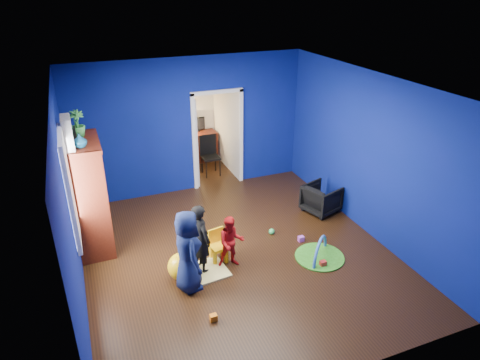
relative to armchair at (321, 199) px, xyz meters
name	(u,v)px	position (x,y,z in m)	size (l,w,h in m)	color
floor	(238,254)	(-2.10, -0.77, -0.29)	(5.00, 5.50, 0.01)	black
ceiling	(237,86)	(-2.10, -0.77, 2.61)	(5.00, 5.50, 0.01)	white
wall_back	(190,126)	(-2.10, 1.98, 1.16)	(5.00, 0.02, 2.90)	navy
wall_front	(334,282)	(-2.10, -3.52, 1.16)	(5.00, 0.02, 2.90)	navy
wall_left	(69,206)	(-4.60, -0.77, 1.16)	(0.02, 5.50, 2.90)	navy
wall_right	(369,156)	(0.40, -0.77, 1.16)	(0.02, 5.50, 2.90)	navy
alcove	(205,121)	(-1.50, 2.86, 0.96)	(1.00, 1.75, 2.50)	silver
armchair	(321,199)	(0.00, 0.00, 0.00)	(0.62, 0.64, 0.58)	black
child_black	(200,239)	(-2.80, -0.95, 0.30)	(0.43, 0.28, 1.18)	black
child_navy	(187,251)	(-3.10, -1.30, 0.36)	(0.64, 0.41, 1.30)	#10113C
toddler_red	(231,242)	(-2.31, -1.01, 0.16)	(0.43, 0.34, 0.89)	red
vase	(80,141)	(-4.32, 0.11, 1.78)	(0.21, 0.21, 0.21)	#0C5164
potted_plant	(77,124)	(-4.32, 0.63, 1.89)	(0.24, 0.24, 0.43)	#2E7F35
tv_armoire	(89,196)	(-4.32, 0.41, 0.69)	(0.58, 1.14, 1.96)	#42100B
crt_tv	(91,193)	(-4.28, 0.41, 0.73)	(0.46, 0.70, 0.54)	silver
yellow_blanket	(203,272)	(-2.80, -1.05, -0.28)	(0.75, 0.60, 0.03)	#F2E07A
hopper_ball	(182,266)	(-3.15, -1.05, -0.07)	(0.44, 0.44, 0.44)	yellow
kid_chair	(218,248)	(-2.46, -0.81, -0.04)	(0.28, 0.28, 0.50)	yellow
play_mat	(320,257)	(-0.85, -1.37, -0.28)	(0.83, 0.83, 0.02)	#4DA926
toy_arch	(320,256)	(-0.85, -1.37, -0.27)	(0.75, 0.75, 0.05)	#3F8CD8
window_left	(68,189)	(-4.58, -0.42, 1.26)	(0.03, 0.95, 1.55)	white
curtain	(78,190)	(-4.47, 0.13, 0.96)	(0.14, 0.42, 2.40)	slate
doorway	(218,141)	(-1.50, 1.98, 0.76)	(1.16, 0.10, 2.10)	white
study_desk	(199,147)	(-1.50, 3.49, 0.08)	(0.88, 0.44, 0.75)	#3D140A
desk_monitor	(197,124)	(-1.50, 3.61, 0.66)	(0.40, 0.05, 0.32)	black
desk_lamp	(187,126)	(-1.78, 3.55, 0.64)	(0.14, 0.14, 0.14)	#FFD88C
folding_chair	(211,157)	(-1.50, 2.53, 0.17)	(0.40, 0.40, 0.92)	black
book_shelf	(195,82)	(-1.50, 3.60, 1.73)	(0.88, 0.24, 0.04)	white
toy_0	(323,264)	(-0.92, -1.60, -0.24)	(0.10, 0.08, 0.10)	#FB2C29
toy_1	(213,318)	(-2.99, -2.11, -0.24)	(0.10, 0.08, 0.10)	orange
toy_2	(272,231)	(-1.28, -0.40, -0.24)	(0.11, 0.11, 0.11)	green
toy_3	(301,239)	(-0.90, -0.82, -0.24)	(0.10, 0.08, 0.10)	#C34AC7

